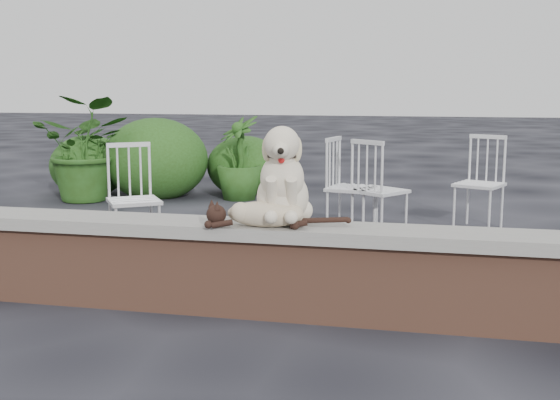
% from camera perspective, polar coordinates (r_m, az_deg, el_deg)
% --- Properties ---
extents(ground, '(60.00, 60.00, 0.00)m').
position_cam_1_polar(ground, '(4.57, -4.61, -8.94)').
color(ground, black).
rests_on(ground, ground).
extents(brick_wall, '(6.00, 0.30, 0.50)m').
position_cam_1_polar(brick_wall, '(4.50, -4.65, -5.91)').
color(brick_wall, brown).
rests_on(brick_wall, ground).
extents(capstone, '(6.20, 0.40, 0.08)m').
position_cam_1_polar(capstone, '(4.44, -4.70, -2.30)').
color(capstone, slate).
rests_on(capstone, brick_wall).
extents(dog, '(0.50, 0.60, 0.62)m').
position_cam_1_polar(dog, '(4.34, 0.22, 2.18)').
color(dog, beige).
rests_on(dog, capstone).
extents(cat, '(1.07, 0.43, 0.18)m').
position_cam_1_polar(cat, '(4.24, -1.27, -1.03)').
color(cat, tan).
rests_on(cat, capstone).
extents(chair_a, '(0.78, 0.78, 0.94)m').
position_cam_1_polar(chair_a, '(6.13, -11.81, 0.09)').
color(chair_a, white).
rests_on(chair_a, ground).
extents(chair_d, '(0.74, 0.74, 0.94)m').
position_cam_1_polar(chair_d, '(7.28, 15.92, 1.36)').
color(chair_d, white).
rests_on(chair_d, ground).
extents(chair_c, '(0.78, 0.78, 0.94)m').
position_cam_1_polar(chair_c, '(6.64, 8.12, 0.89)').
color(chair_c, white).
rests_on(chair_c, ground).
extents(chair_e, '(0.66, 0.66, 0.94)m').
position_cam_1_polar(chair_e, '(6.77, 5.85, 1.10)').
color(chair_e, white).
rests_on(chair_e, ground).
extents(potted_plant_a, '(1.27, 1.13, 1.32)m').
position_cam_1_polar(potted_plant_a, '(9.06, -15.41, 4.06)').
color(potted_plant_a, '#224313').
rests_on(potted_plant_a, ground).
extents(potted_plant_b, '(0.84, 0.84, 1.06)m').
position_cam_1_polar(potted_plant_b, '(8.88, -3.34, 3.45)').
color(potted_plant_b, '#224313').
rests_on(potted_plant_b, ground).
extents(shrubbery, '(3.07, 1.61, 1.08)m').
position_cam_1_polar(shrubbery, '(9.35, -9.73, 3.01)').
color(shrubbery, '#224313').
rests_on(shrubbery, ground).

